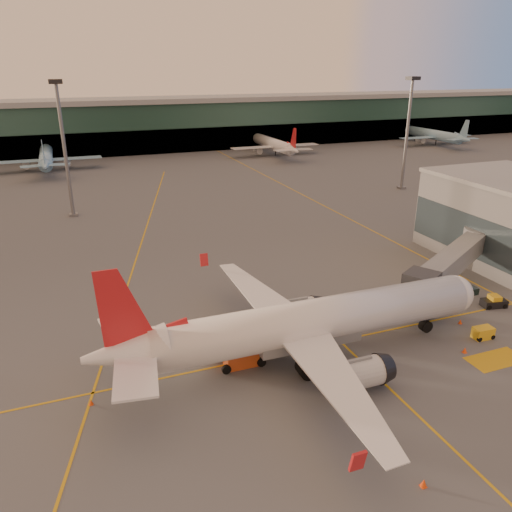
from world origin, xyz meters
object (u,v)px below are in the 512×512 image
object	(u,v)px
catering_truck	(238,341)
pushback_tug	(494,302)
main_airplane	(305,324)
gpu_cart	(483,333)

from	to	relation	value
catering_truck	pushback_tug	distance (m)	33.78
main_airplane	catering_truck	distance (m)	6.87
main_airplane	pushback_tug	size ratio (longest dim) A/B	12.98
pushback_tug	catering_truck	bearing A→B (deg)	-166.58
catering_truck	gpu_cart	size ratio (longest dim) A/B	2.59
gpu_cart	pushback_tug	world-z (taller)	pushback_tug
main_airplane	catering_truck	size ratio (longest dim) A/B	7.06
pushback_tug	main_airplane	bearing A→B (deg)	-162.83
main_airplane	gpu_cart	size ratio (longest dim) A/B	18.26
main_airplane	catering_truck	bearing A→B (deg)	165.92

